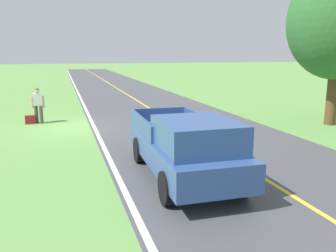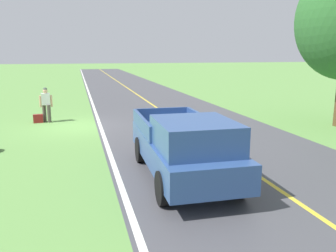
{
  "view_description": "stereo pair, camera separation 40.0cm",
  "coord_description": "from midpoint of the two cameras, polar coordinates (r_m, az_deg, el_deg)",
  "views": [
    {
      "loc": [
        0.47,
        16.5,
        3.42
      ],
      "look_at": [
        -2.37,
        7.27,
        1.38
      ],
      "focal_mm": 37.17,
      "sensor_mm": 36.0,
      "label": 1
    },
    {
      "loc": [
        0.09,
        16.61,
        3.42
      ],
      "look_at": [
        -2.37,
        7.27,
        1.38
      ],
      "focal_mm": 37.17,
      "sensor_mm": 36.0,
      "label": 2
    }
  ],
  "objects": [
    {
      "name": "hitchhiker_walking",
      "position": [
        18.32,
        -18.8,
        3.64
      ],
      "size": [
        0.62,
        0.51,
        1.75
      ],
      "color": "#4C473D",
      "rests_on": "ground"
    },
    {
      "name": "pickup_truck_passing",
      "position": [
        9.38,
        4.03,
        -3.24
      ],
      "size": [
        2.19,
        5.44,
        1.82
      ],
      "color": "#2D4C84",
      "rests_on": "ground"
    },
    {
      "name": "lane_centre_line",
      "position": [
        17.63,
        2.17,
        0.76
      ],
      "size": [
        0.14,
        117.6,
        0.0
      ],
      "primitive_type": "cube",
      "color": "gold",
      "rests_on": "ground"
    },
    {
      "name": "suitcase_carried",
      "position": [
        18.36,
        -19.94,
        1.15
      ],
      "size": [
        0.47,
        0.24,
        0.43
      ],
      "primitive_type": "cube",
      "rotation": [
        0.0,
        0.0,
        1.65
      ],
      "color": "maroon",
      "rests_on": "ground"
    },
    {
      "name": "road_surface",
      "position": [
        17.63,
        2.17,
        0.75
      ],
      "size": [
        8.08,
        120.0,
        0.0
      ],
      "primitive_type": "cube",
      "color": "#47474C",
      "rests_on": "ground"
    },
    {
      "name": "ground_plane",
      "position": [
        16.9,
        -13.46,
        -0.07
      ],
      "size": [
        200.0,
        200.0,
        0.0
      ],
      "primitive_type": "plane",
      "color": "#609347"
    },
    {
      "name": "lane_edge_line",
      "position": [
        16.94,
        -10.42,
        0.11
      ],
      "size": [
        0.16,
        117.6,
        0.0
      ],
      "primitive_type": "cube",
      "color": "silver",
      "rests_on": "ground"
    }
  ]
}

